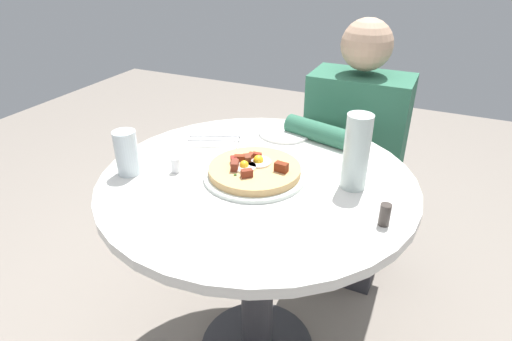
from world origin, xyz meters
TOP-DOWN VIEW (x-y plane):
  - dining_table at (0.00, 0.00)m, footprint 0.94×0.94m
  - person_seated at (-0.16, -0.59)m, footprint 0.40×0.48m
  - pizza_plate at (0.01, 0.01)m, footprint 0.31×0.31m
  - breakfast_pizza at (0.01, 0.01)m, footprint 0.27×0.27m
  - bread_plate at (0.04, -0.33)m, footprint 0.19×0.19m
  - napkin at (0.25, -0.18)m, footprint 0.21×0.19m
  - fork at (0.25, -0.19)m, footprint 0.17×0.08m
  - knife at (0.24, -0.16)m, footprint 0.17×0.08m
  - water_glass at (0.36, 0.14)m, footprint 0.07×0.07m
  - water_bottle at (-0.27, -0.06)m, footprint 0.07×0.07m
  - salt_shaker at (0.24, 0.08)m, footprint 0.03×0.03m
  - pepper_shaker at (-0.39, 0.09)m, footprint 0.03×0.03m

SIDE VIEW (x-z plane):
  - person_seated at x=-0.16m, z-range -0.06..1.07m
  - dining_table at x=0.00m, z-range 0.20..0.95m
  - napkin at x=0.25m, z-range 0.76..0.76m
  - bread_plate at x=0.04m, z-range 0.76..0.77m
  - pizza_plate at x=0.01m, z-range 0.76..0.77m
  - fork at x=0.25m, z-range 0.76..0.77m
  - knife at x=0.24m, z-range 0.76..0.77m
  - salt_shaker at x=0.24m, z-range 0.76..0.80m
  - breakfast_pizza at x=0.01m, z-range 0.76..0.81m
  - pepper_shaker at x=-0.39m, z-range 0.76..0.81m
  - water_glass at x=0.36m, z-range 0.76..0.89m
  - water_bottle at x=-0.27m, z-range 0.76..0.97m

